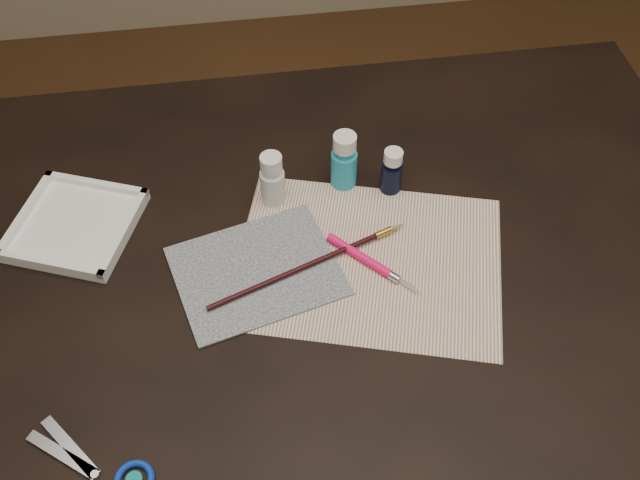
{
  "coord_description": "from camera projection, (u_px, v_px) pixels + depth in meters",
  "views": [
    {
      "loc": [
        -0.09,
        -0.63,
        1.59
      ],
      "look_at": [
        0.0,
        0.0,
        0.8
      ],
      "focal_mm": 40.0,
      "sensor_mm": 36.0,
      "label": 1
    }
  ],
  "objects": [
    {
      "name": "paper",
      "position": [
        369.0,
        261.0,
        1.05
      ],
      "size": [
        0.45,
        0.39,
        0.0
      ],
      "primitive_type": "cube",
      "rotation": [
        0.0,
        0.0,
        -0.29
      ],
      "color": "white",
      "rests_on": "table"
    },
    {
      "name": "craft_knife",
      "position": [
        374.0,
        265.0,
        1.04
      ],
      "size": [
        0.12,
        0.13,
        0.01
      ],
      "primitive_type": null,
      "rotation": [
        0.0,
        0.0,
        -0.82
      ],
      "color": "#FF0F60",
      "rests_on": "paper"
    },
    {
      "name": "paintbrush",
      "position": [
        311.0,
        264.0,
        1.04
      ],
      "size": [
        0.31,
        0.12,
        0.01
      ],
      "primitive_type": null,
      "rotation": [
        0.0,
        0.0,
        0.35
      ],
      "color": "black",
      "rests_on": "canvas"
    },
    {
      "name": "scissors",
      "position": [
        81.0,
        471.0,
        0.85
      ],
      "size": [
        0.21,
        0.19,
        0.01
      ],
      "primitive_type": null,
      "rotation": [
        0.0,
        0.0,
        2.49
      ],
      "color": "silver",
      "rests_on": "table"
    },
    {
      "name": "table",
      "position": [
        320.0,
        381.0,
        1.35
      ],
      "size": [
        1.3,
        0.9,
        0.75
      ],
      "primitive_type": "cube",
      "color": "black",
      "rests_on": "ground"
    },
    {
      "name": "canvas",
      "position": [
        257.0,
        271.0,
        1.04
      ],
      "size": [
        0.27,
        0.24,
        0.0
      ],
      "primitive_type": "cube",
      "rotation": [
        0.0,
        0.0,
        0.25
      ],
      "color": "black",
      "rests_on": "paper"
    },
    {
      "name": "palette_tray",
      "position": [
        75.0,
        224.0,
        1.09
      ],
      "size": [
        0.23,
        0.23,
        0.02
      ],
      "primitive_type": "cube",
      "rotation": [
        0.0,
        0.0,
        -0.38
      ],
      "color": "white",
      "rests_on": "table"
    },
    {
      "name": "paint_bottle_navy",
      "position": [
        392.0,
        171.0,
        1.11
      ],
      "size": [
        0.04,
        0.04,
        0.08
      ],
      "primitive_type": "cylinder",
      "rotation": [
        0.0,
        0.0,
        0.31
      ],
      "color": "black",
      "rests_on": "table"
    },
    {
      "name": "paint_bottle_cyan",
      "position": [
        344.0,
        160.0,
        1.12
      ],
      "size": [
        0.05,
        0.05,
        0.1
      ],
      "primitive_type": "cylinder",
      "rotation": [
        0.0,
        0.0,
        0.38
      ],
      "color": "#2098BC",
      "rests_on": "table"
    },
    {
      "name": "paint_bottle_white",
      "position": [
        272.0,
        179.0,
        1.1
      ],
      "size": [
        0.04,
        0.04,
        0.09
      ],
      "primitive_type": "cylinder",
      "rotation": [
        0.0,
        0.0,
        0.0
      ],
      "color": "silver",
      "rests_on": "table"
    },
    {
      "name": "ground",
      "position": [
        320.0,
        459.0,
        1.65
      ],
      "size": [
        3.5,
        3.5,
        0.02
      ],
      "primitive_type": "cube",
      "color": "#422614",
      "rests_on": "ground"
    }
  ]
}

